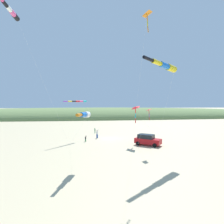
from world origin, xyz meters
TOP-DOWN VIEW (x-y plane):
  - ground_plane at (0.00, 0.00)m, footprint 600.00×600.00m
  - dune_ridge_grassy at (55.00, 0.00)m, footprint 28.00×240.00m
  - parked_car at (-7.26, -5.67)m, footprint 4.13×4.51m
  - cooler_box at (-5.03, -5.94)m, footprint 0.62×0.42m
  - person_adult_flyer at (0.53, 2.43)m, footprint 0.53×0.63m
  - person_child_green_jacket at (7.47, 2.60)m, footprint 0.44×0.43m
  - person_child_grey_jacket at (-2.76, 4.77)m, footprint 0.40×0.41m
  - kite_windsock_purple_drifting at (-0.79, 6.06)m, footprint 11.59×6.56m
  - kite_windsock_red_high_left at (-16.95, 4.73)m, footprint 15.08×3.53m
  - kite_windsock_long_streamer_right at (-10.54, 14.61)m, footprint 10.31×7.40m
  - kite_delta_black_fish_shape at (-12.21, -4.17)m, footprint 5.42×0.96m
  - kite_delta_striped_overhead at (-6.28, -3.78)m, footprint 2.05×5.53m
  - kite_windsock_yellow_midlevel at (-14.01, -5.72)m, footprint 11.16×6.24m
  - kite_delta_small_distant at (-17.27, -2.14)m, footprint 10.23×1.32m

SIDE VIEW (x-z plane):
  - ground_plane at x=0.00m, z-range 0.00..0.00m
  - dune_ridge_grassy at x=55.00m, z-range -5.30..5.30m
  - cooler_box at x=-5.03m, z-range 0.00..0.42m
  - person_child_grey_jacket at x=-2.76m, z-range 0.05..1.19m
  - person_child_green_jacket at x=7.47m, z-range 0.06..1.29m
  - parked_car at x=-7.26m, z-range 0.03..1.88m
  - person_adult_flyer at x=0.53m, z-range 0.08..1.94m
  - kite_windsock_red_high_left at x=-16.95m, z-range 2.74..8.92m
  - kite_delta_black_fish_shape at x=-12.21m, z-range 2.94..9.32m
  - kite_delta_striped_overhead at x=-6.28m, z-range 2.94..9.73m
  - kite_windsock_purple_drifting at x=-0.79m, z-range 3.65..11.42m
  - kite_windsock_yellow_midlevel at x=-14.01m, z-range 5.77..18.31m
  - kite_delta_small_distant at x=-17.27m, z-range 8.25..25.51m
  - kite_windsock_long_streamer_right at x=-10.54m, z-range 9.52..29.64m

